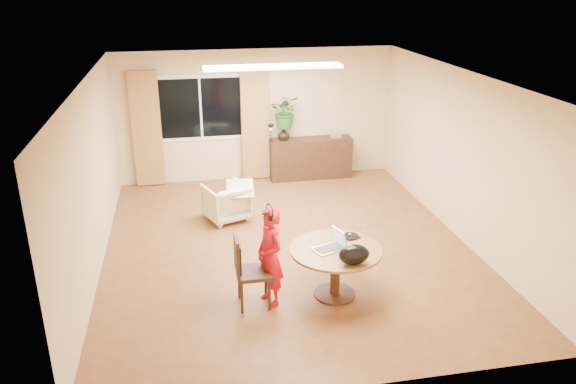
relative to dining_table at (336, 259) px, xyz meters
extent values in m
plane|color=brown|center=(-0.34, 1.49, -0.53)|extent=(6.50, 6.50, 0.00)
plane|color=white|center=(-0.34, 1.49, 2.07)|extent=(6.50, 6.50, 0.00)
plane|color=tan|center=(-0.34, 4.74, 0.77)|extent=(5.50, 0.00, 5.50)
plane|color=tan|center=(-3.09, 1.49, 0.77)|extent=(0.00, 6.50, 6.50)
plane|color=tan|center=(2.41, 1.49, 0.77)|extent=(0.00, 6.50, 6.50)
cube|color=white|center=(-1.44, 4.73, 0.97)|extent=(1.70, 0.02, 1.30)
cube|color=black|center=(-1.44, 4.72, 0.97)|extent=(1.55, 0.01, 1.15)
cube|color=white|center=(-1.44, 4.72, 0.97)|extent=(0.04, 0.01, 1.15)
cube|color=brown|center=(-2.49, 4.65, 0.61)|extent=(0.55, 0.08, 2.25)
cube|color=brown|center=(-0.39, 4.65, 0.61)|extent=(0.55, 0.08, 2.25)
cube|color=white|center=(-0.34, 2.69, 2.03)|extent=(2.20, 0.35, 0.05)
cylinder|color=brown|center=(0.00, 0.00, 0.13)|extent=(1.19, 1.19, 0.04)
cylinder|color=black|center=(0.00, 0.00, -0.21)|extent=(0.13, 0.13, 0.64)
cylinder|color=black|center=(0.00, 0.00, -0.52)|extent=(0.55, 0.55, 0.03)
imported|color=red|center=(-0.85, -0.01, 0.12)|extent=(0.55, 0.45, 1.30)
imported|color=beige|center=(-1.17, 2.71, -0.22)|extent=(0.88, 0.89, 0.63)
cube|color=black|center=(0.72, 4.50, -0.12)|extent=(1.66, 0.41, 0.83)
imported|color=black|center=(0.16, 4.50, 0.42)|extent=(0.30, 0.30, 0.25)
imported|color=#235E25|center=(0.20, 4.50, 0.88)|extent=(0.71, 0.66, 0.66)
camera|label=1|loc=(-1.81, -6.15, 3.40)|focal=35.00mm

